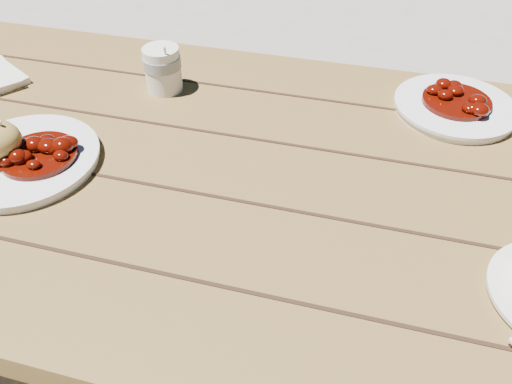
% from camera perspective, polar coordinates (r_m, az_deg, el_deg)
% --- Properties ---
extents(ground, '(60.00, 60.00, 0.00)m').
position_cam_1_polar(ground, '(1.44, -5.87, -20.14)').
color(ground, '#9B978C').
rests_on(ground, ground).
extents(picnic_table, '(2.00, 1.55, 0.75)m').
position_cam_1_polar(picnic_table, '(0.96, -8.27, -3.48)').
color(picnic_table, brown).
rests_on(picnic_table, ground).
extents(main_plate, '(0.24, 0.24, 0.02)m').
position_cam_1_polar(main_plate, '(0.91, -25.04, 3.28)').
color(main_plate, white).
rests_on(main_plate, picnic_table).
extents(goulash_stew, '(0.12, 0.12, 0.04)m').
position_cam_1_polar(goulash_stew, '(0.88, -23.84, 4.69)').
color(goulash_stew, '#4F0A02').
rests_on(goulash_stew, main_plate).
extents(coffee_cup, '(0.07, 0.07, 0.09)m').
position_cam_1_polar(coffee_cup, '(1.02, -10.59, 13.62)').
color(coffee_cup, white).
rests_on(coffee_cup, picnic_table).
extents(second_plate, '(0.22, 0.22, 0.02)m').
position_cam_1_polar(second_plate, '(1.02, 21.75, 8.97)').
color(second_plate, white).
rests_on(second_plate, picnic_table).
extents(second_stew, '(0.13, 0.13, 0.04)m').
position_cam_1_polar(second_stew, '(1.01, 22.16, 10.34)').
color(second_stew, '#4F0A02').
rests_on(second_stew, second_plate).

